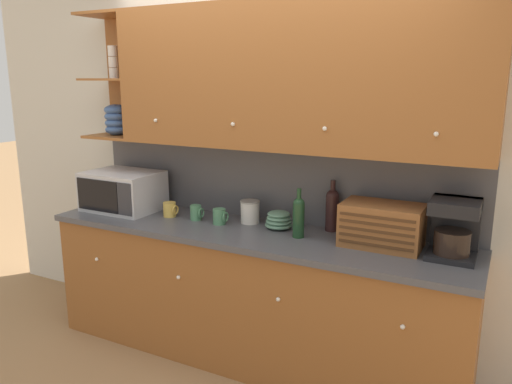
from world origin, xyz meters
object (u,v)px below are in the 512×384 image
Objects in this scene: mug_blue_second at (196,213)px; storage_canister at (250,212)px; bowl_stack_on_counter at (279,220)px; wine_bottle at (332,208)px; mug at (170,209)px; coffee_maker at (454,228)px; mug_patterned_third at (220,216)px; second_wine_bottle at (299,215)px; microwave at (123,191)px; bread_box at (382,225)px.

mug_blue_second is 0.38m from storage_canister.
wine_bottle reaches higher than bowl_stack_on_counter.
mug is 0.67× the size of storage_canister.
wine_bottle is 0.77m from coffee_maker.
second_wine_bottle is at bearing -1.67° from mug_patterned_third.
coffee_maker reaches higher than mug.
microwave is at bearing -172.55° from storage_canister.
second_wine_bottle is (0.19, -0.11, 0.08)m from bowl_stack_on_counter.
microwave is 3.49× the size of storage_canister.
bread_box is at bearing -4.27° from storage_canister.
second_wine_bottle reaches higher than mug_patterned_third.
mug_blue_second is 0.99× the size of mug_patterned_third.
mug_blue_second is 0.58× the size of bowl_stack_on_counter.
mug_patterned_third is 0.59m from second_wine_bottle.
microwave is 1.43m from second_wine_bottle.
mug_blue_second is at bearing -167.80° from wine_bottle.
bread_box is (1.08, 0.06, 0.07)m from mug_patterned_third.
bowl_stack_on_counter is at bearing 178.24° from coffee_maker.
mug_blue_second is at bearing 177.88° from second_wine_bottle.
coffee_maker is at bearing 1.09° from bread_box.
bowl_stack_on_counter is at bearing 4.82° from microwave.
mug is at bearing -167.61° from storage_canister.
mug is (0.43, 0.00, -0.09)m from microwave.
bowl_stack_on_counter is at bearing 148.61° from second_wine_bottle.
mug_patterned_third is 0.21m from storage_canister.
microwave is at bearing -178.24° from coffee_maker.
wine_bottle reaches higher than mug.
mug_blue_second is at bearing -162.77° from storage_canister.
mug_blue_second reaches higher than mug.
microwave reaches higher than mug_patterned_third.
coffee_maker is (1.48, 0.06, 0.11)m from mug_patterned_third.
bread_box is at bearing -23.20° from wine_bottle.
coffee_maker is (0.39, 0.01, 0.04)m from bread_box.
coffee_maker is (1.89, 0.07, 0.11)m from mug.
second_wine_bottle reaches higher than bowl_stack_on_counter.
microwave is 5.14× the size of mug_blue_second.
bread_box is at bearing 3.02° from mug_patterned_third.
second_wine_bottle reaches higher than mug.
coffee_maker is (1.08, -0.03, 0.11)m from bowl_stack_on_counter.
microwave is at bearing -172.08° from wine_bottle.
wine_bottle is (0.56, 0.09, 0.07)m from storage_canister.
microwave reaches higher than mug.
microwave is 1.65× the size of coffee_maker.
bread_box reaches higher than bowl_stack_on_counter.
bread_box is (0.92, -0.07, 0.05)m from storage_canister.
microwave is at bearing -178.10° from bread_box.
second_wine_bottle is 0.67× the size of bread_box.
wine_bottle reaches higher than microwave.
storage_canister is 0.85× the size of bowl_stack_on_counter.
mug is 0.31× the size of wine_bottle.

